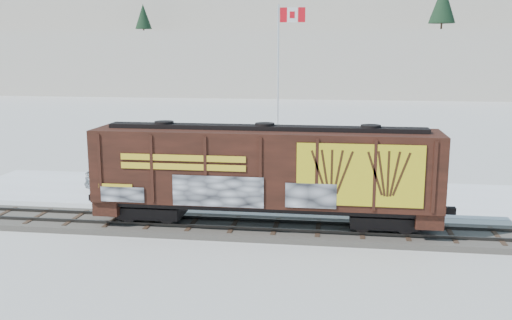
% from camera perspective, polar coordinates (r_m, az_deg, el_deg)
% --- Properties ---
extents(ground, '(500.00, 500.00, 0.00)m').
position_cam_1_polar(ground, '(27.22, 1.98, -7.22)').
color(ground, white).
rests_on(ground, ground).
extents(rail_track, '(50.00, 3.40, 0.43)m').
position_cam_1_polar(rail_track, '(27.17, 1.98, -6.93)').
color(rail_track, '#59544C').
rests_on(rail_track, ground).
extents(parking_strip, '(40.00, 8.00, 0.03)m').
position_cam_1_polar(parking_strip, '(34.39, 3.33, -3.34)').
color(parking_strip, white).
rests_on(parking_strip, ground).
extents(hillside, '(360.00, 110.00, 93.00)m').
position_cam_1_polar(hillside, '(165.65, 7.37, 12.84)').
color(hillside, white).
rests_on(hillside, ground).
extents(hopper_railcar, '(15.92, 3.06, 4.65)m').
position_cam_1_polar(hopper_railcar, '(26.49, 0.88, -1.00)').
color(hopper_railcar, black).
rests_on(hopper_railcar, rail_track).
extents(flagpole, '(2.30, 0.90, 11.57)m').
position_cam_1_polar(flagpole, '(40.61, 2.35, 4.97)').
color(flagpole, silver).
rests_on(flagpole, ground).
extents(car_silver, '(4.99, 2.32, 1.65)m').
position_cam_1_polar(car_silver, '(35.76, -12.81, -1.66)').
color(car_silver, '#B0B4B8').
rests_on(car_silver, parking_strip).
extents(car_white, '(4.87, 2.06, 1.56)m').
position_cam_1_polar(car_white, '(33.69, 9.70, -2.39)').
color(car_white, silver).
rests_on(car_white, parking_strip).
extents(car_dark, '(5.32, 3.69, 1.43)m').
position_cam_1_polar(car_dark, '(33.31, 8.92, -2.63)').
color(car_dark, black).
rests_on(car_dark, parking_strip).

